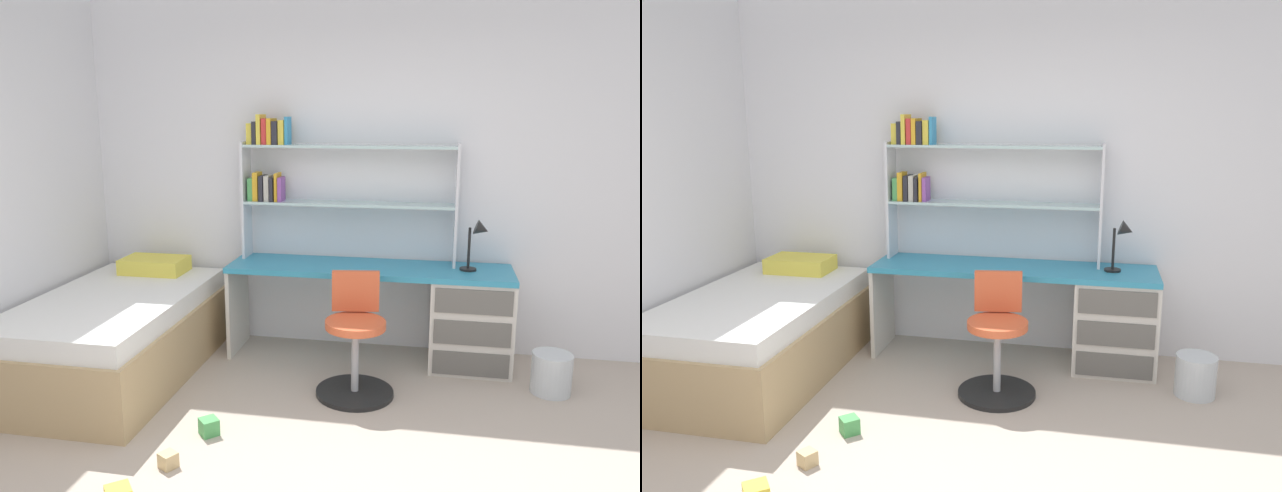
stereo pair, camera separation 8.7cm
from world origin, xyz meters
The scene contains 9 objects.
room_shell centered at (-1.16, 1.17, 1.38)m, with size 5.59×5.61×2.76m.
desk centered at (0.55, 2.01, 0.41)m, with size 2.10×0.54×0.73m.
bookshelf_hutch centered at (-0.45, 2.16, 1.40)m, with size 1.63×0.22×1.11m.
desk_lamp centered at (0.77, 1.99, 0.98)m, with size 0.20×0.17×0.38m.
swivel_chair centered at (-0.02, 1.40, 0.32)m, with size 0.52×0.52×0.81m.
bed_platform centered at (-1.74, 1.39, 0.30)m, with size 1.07×1.82×0.71m.
waste_bin centered at (1.27, 1.64, 0.14)m, with size 0.26×0.26×0.28m, color silver.
toy_block_natural_0 centered at (-0.88, 0.32, 0.04)m, with size 0.08×0.08×0.08m, color tan.
toy_block_green_2 centered at (-0.79, 0.68, 0.05)m, with size 0.10×0.10×0.10m, color #479E51.
Camera 1 is at (0.47, -2.40, 1.84)m, focal length 34.35 mm.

